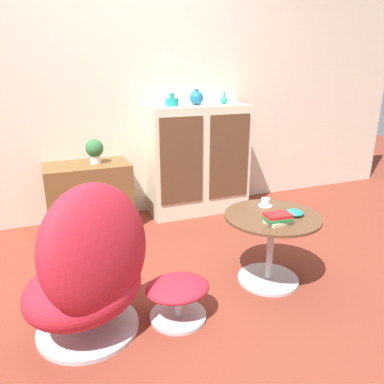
{
  "coord_description": "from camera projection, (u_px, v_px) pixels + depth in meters",
  "views": [
    {
      "loc": [
        -0.76,
        -1.89,
        1.4
      ],
      "look_at": [
        0.19,
        0.46,
        0.55
      ],
      "focal_mm": 35.0,
      "sensor_mm": 36.0,
      "label": 1
    }
  ],
  "objects": [
    {
      "name": "ground_plane",
      "position": [
        191.0,
        299.0,
        2.38
      ],
      "size": [
        12.0,
        12.0,
        0.0
      ],
      "primitive_type": "plane",
      "color": "brown"
    },
    {
      "name": "wall_back",
      "position": [
        124.0,
        79.0,
        3.42
      ],
      "size": [
        6.4,
        0.06,
        2.6
      ],
      "color": "beige",
      "rests_on": "ground_plane"
    },
    {
      "name": "sideboard",
      "position": [
        198.0,
        160.0,
        3.69
      ],
      "size": [
        0.98,
        0.4,
        1.06
      ],
      "color": "beige",
      "rests_on": "ground_plane"
    },
    {
      "name": "tv_console",
      "position": [
        89.0,
        196.0,
        3.37
      ],
      "size": [
        0.73,
        0.44,
        0.59
      ],
      "color": "brown",
      "rests_on": "ground_plane"
    },
    {
      "name": "egg_chair",
      "position": [
        91.0,
        270.0,
        1.95
      ],
      "size": [
        0.9,
        0.89,
        0.89
      ],
      "color": "#B7B7BC",
      "rests_on": "ground_plane"
    },
    {
      "name": "ottoman",
      "position": [
        178.0,
        293.0,
        2.15
      ],
      "size": [
        0.37,
        0.33,
        0.24
      ],
      "color": "#B7B7BC",
      "rests_on": "ground_plane"
    },
    {
      "name": "coffee_table",
      "position": [
        271.0,
        238.0,
        2.49
      ],
      "size": [
        0.63,
        0.63,
        0.48
      ],
      "color": "#B7B7BC",
      "rests_on": "ground_plane"
    },
    {
      "name": "vase_leftmost",
      "position": [
        172.0,
        102.0,
        3.42
      ],
      "size": [
        0.12,
        0.12,
        0.12
      ],
      "color": "teal",
      "rests_on": "sideboard"
    },
    {
      "name": "vase_inner_left",
      "position": [
        197.0,
        98.0,
        3.5
      ],
      "size": [
        0.13,
        0.13,
        0.15
      ],
      "color": "#196699",
      "rests_on": "sideboard"
    },
    {
      "name": "vase_inner_right",
      "position": [
        224.0,
        100.0,
        3.61
      ],
      "size": [
        0.07,
        0.07,
        0.11
      ],
      "color": "teal",
      "rests_on": "sideboard"
    },
    {
      "name": "potted_plant",
      "position": [
        95.0,
        150.0,
        3.27
      ],
      "size": [
        0.16,
        0.16,
        0.21
      ],
      "color": "silver",
      "rests_on": "tv_console"
    },
    {
      "name": "teacup",
      "position": [
        265.0,
        203.0,
        2.59
      ],
      "size": [
        0.1,
        0.1,
        0.06
      ],
      "color": "white",
      "rests_on": "coffee_table"
    },
    {
      "name": "book_stack",
      "position": [
        278.0,
        218.0,
        2.3
      ],
      "size": [
        0.18,
        0.13,
        0.06
      ],
      "color": "beige",
      "rests_on": "coffee_table"
    },
    {
      "name": "bowl",
      "position": [
        295.0,
        213.0,
        2.43
      ],
      "size": [
        0.12,
        0.12,
        0.04
      ],
      "color": "#1E7A70",
      "rests_on": "coffee_table"
    }
  ]
}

